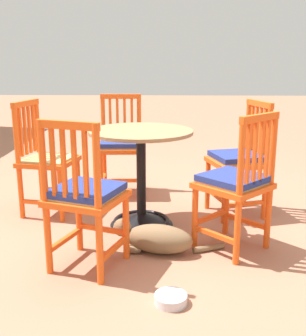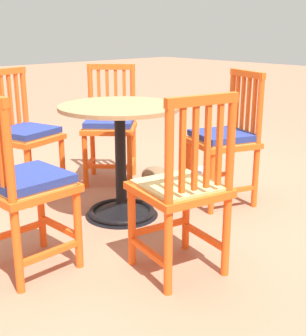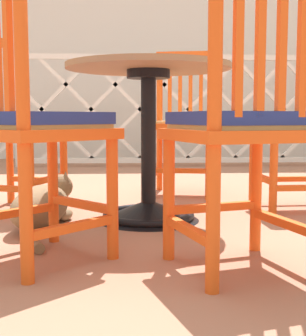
{
  "view_description": "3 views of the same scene",
  "coord_description": "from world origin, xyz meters",
  "px_view_note": "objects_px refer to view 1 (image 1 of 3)",
  "views": [
    {
      "loc": [
        -2.92,
        -0.1,
        1.22
      ],
      "look_at": [
        -0.05,
        -0.02,
        0.48
      ],
      "focal_mm": 44.94,
      "sensor_mm": 36.0,
      "label": 1
    },
    {
      "loc": [
        1.88,
        2.31,
        1.19
      ],
      "look_at": [
        -0.1,
        0.17,
        0.31
      ],
      "focal_mm": 49.9,
      "sensor_mm": 36.0,
      "label": 2
    },
    {
      "loc": [
        0.0,
        -2.18,
        0.49
      ],
      "look_at": [
        0.11,
        0.02,
        0.25
      ],
      "focal_mm": 51.38,
      "sensor_mm": 36.0,
      "label": 3
    }
  ],
  "objects_px": {
    "orange_chair_near_fence": "(121,146)",
    "pet_water_bowl": "(171,299)",
    "orange_chair_by_planter": "(85,197)",
    "orange_chair_facing_out": "(239,160)",
    "tabby_cat": "(154,238)",
    "orange_chair_at_corner": "(236,184)",
    "cafe_table": "(141,189)",
    "orange_chair_tucked_in": "(46,161)"
  },
  "relations": [
    {
      "from": "cafe_table",
      "to": "orange_chair_facing_out",
      "type": "height_order",
      "value": "orange_chair_facing_out"
    },
    {
      "from": "orange_chair_by_planter",
      "to": "orange_chair_facing_out",
      "type": "height_order",
      "value": "same"
    },
    {
      "from": "tabby_cat",
      "to": "pet_water_bowl",
      "type": "height_order",
      "value": "tabby_cat"
    },
    {
      "from": "orange_chair_tucked_in",
      "to": "cafe_table",
      "type": "bearing_deg",
      "value": -107.74
    },
    {
      "from": "orange_chair_by_planter",
      "to": "tabby_cat",
      "type": "distance_m",
      "value": 0.57
    },
    {
      "from": "cafe_table",
      "to": "orange_chair_near_fence",
      "type": "height_order",
      "value": "orange_chair_near_fence"
    },
    {
      "from": "orange_chair_tucked_in",
      "to": "orange_chair_facing_out",
      "type": "bearing_deg",
      "value": -89.6
    },
    {
      "from": "orange_chair_near_fence",
      "to": "orange_chair_tucked_in",
      "type": "relative_size",
      "value": 1.0
    },
    {
      "from": "tabby_cat",
      "to": "orange_chair_near_fence",
      "type": "bearing_deg",
      "value": 14.89
    },
    {
      "from": "cafe_table",
      "to": "orange_chair_by_planter",
      "type": "distance_m",
      "value": 0.76
    },
    {
      "from": "orange_chair_facing_out",
      "to": "orange_chair_tucked_in",
      "type": "distance_m",
      "value": 1.55
    },
    {
      "from": "orange_chair_tucked_in",
      "to": "orange_chair_at_corner",
      "type": "bearing_deg",
      "value": -114.81
    },
    {
      "from": "cafe_table",
      "to": "orange_chair_near_fence",
      "type": "xyz_separation_m",
      "value": [
        0.8,
        0.23,
        0.16
      ]
    },
    {
      "from": "orange_chair_at_corner",
      "to": "pet_water_bowl",
      "type": "relative_size",
      "value": 5.36
    },
    {
      "from": "orange_chair_tucked_in",
      "to": "pet_water_bowl",
      "type": "relative_size",
      "value": 5.36
    },
    {
      "from": "orange_chair_facing_out",
      "to": "orange_chair_near_fence",
      "type": "distance_m",
      "value": 1.14
    },
    {
      "from": "orange_chair_tucked_in",
      "to": "tabby_cat",
      "type": "height_order",
      "value": "orange_chair_tucked_in"
    },
    {
      "from": "pet_water_bowl",
      "to": "orange_chair_near_fence",
      "type": "bearing_deg",
      "value": 13.28
    },
    {
      "from": "orange_chair_facing_out",
      "to": "tabby_cat",
      "type": "xyz_separation_m",
      "value": [
        -0.73,
        0.66,
        -0.35
      ]
    },
    {
      "from": "cafe_table",
      "to": "pet_water_bowl",
      "type": "relative_size",
      "value": 4.47
    },
    {
      "from": "orange_chair_near_fence",
      "to": "pet_water_bowl",
      "type": "distance_m",
      "value": 1.97
    },
    {
      "from": "orange_chair_facing_out",
      "to": "tabby_cat",
      "type": "relative_size",
      "value": 1.22
    },
    {
      "from": "orange_chair_near_fence",
      "to": "tabby_cat",
      "type": "xyz_separation_m",
      "value": [
        -1.27,
        -0.34,
        -0.35
      ]
    },
    {
      "from": "cafe_table",
      "to": "tabby_cat",
      "type": "xyz_separation_m",
      "value": [
        -0.47,
        -0.1,
        -0.19
      ]
    },
    {
      "from": "orange_chair_at_corner",
      "to": "pet_water_bowl",
      "type": "xyz_separation_m",
      "value": [
        -0.67,
        0.42,
        -0.42
      ]
    },
    {
      "from": "orange_chair_by_planter",
      "to": "tabby_cat",
      "type": "xyz_separation_m",
      "value": [
        0.21,
        -0.4,
        -0.35
      ]
    },
    {
      "from": "orange_chair_facing_out",
      "to": "tabby_cat",
      "type": "height_order",
      "value": "orange_chair_facing_out"
    },
    {
      "from": "cafe_table",
      "to": "orange_chair_at_corner",
      "type": "distance_m",
      "value": 0.77
    },
    {
      "from": "orange_chair_near_fence",
      "to": "orange_chair_facing_out",
      "type": "bearing_deg",
      "value": -118.2
    },
    {
      "from": "cafe_table",
      "to": "orange_chair_at_corner",
      "type": "xyz_separation_m",
      "value": [
        -0.4,
        -0.63,
        0.16
      ]
    },
    {
      "from": "orange_chair_by_planter",
      "to": "pet_water_bowl",
      "type": "distance_m",
      "value": 0.76
    },
    {
      "from": "orange_chair_by_planter",
      "to": "orange_chair_at_corner",
      "type": "relative_size",
      "value": 1.0
    },
    {
      "from": "orange_chair_at_corner",
      "to": "orange_chair_near_fence",
      "type": "relative_size",
      "value": 1.0
    },
    {
      "from": "orange_chair_at_corner",
      "to": "orange_chair_near_fence",
      "type": "xyz_separation_m",
      "value": [
        1.2,
        0.86,
        0.0
      ]
    },
    {
      "from": "orange_chair_by_planter",
      "to": "tabby_cat",
      "type": "relative_size",
      "value": 1.22
    },
    {
      "from": "orange_chair_facing_out",
      "to": "orange_chair_tucked_in",
      "type": "bearing_deg",
      "value": 90.4
    },
    {
      "from": "cafe_table",
      "to": "orange_chair_at_corner",
      "type": "height_order",
      "value": "orange_chair_at_corner"
    },
    {
      "from": "orange_chair_at_corner",
      "to": "tabby_cat",
      "type": "xyz_separation_m",
      "value": [
        -0.07,
        0.53,
        -0.35
      ]
    },
    {
      "from": "orange_chair_near_fence",
      "to": "orange_chair_tucked_in",
      "type": "xyz_separation_m",
      "value": [
        -0.55,
        0.55,
        -0.01
      ]
    },
    {
      "from": "cafe_table",
      "to": "pet_water_bowl",
      "type": "bearing_deg",
      "value": -169.03
    },
    {
      "from": "cafe_table",
      "to": "orange_chair_tucked_in",
      "type": "xyz_separation_m",
      "value": [
        0.25,
        0.78,
        0.15
      ]
    },
    {
      "from": "orange_chair_at_corner",
      "to": "tabby_cat",
      "type": "height_order",
      "value": "orange_chair_at_corner"
    }
  ]
}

